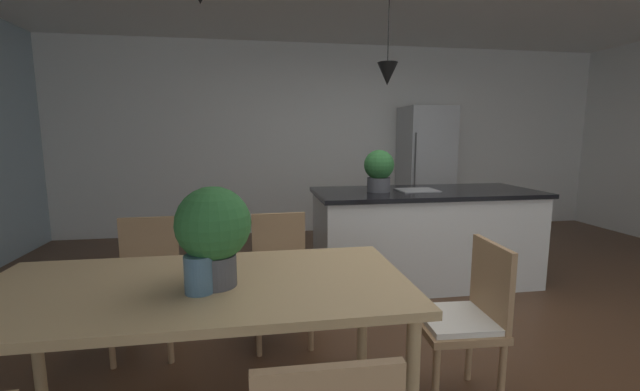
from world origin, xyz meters
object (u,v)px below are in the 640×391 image
at_px(dining_table, 198,296).
at_px(chair_far_left, 147,280).
at_px(chair_far_right, 281,273).
at_px(refrigerator, 425,171).
at_px(vase_on_dining_table, 199,274).
at_px(potted_plant_on_table, 213,230).
at_px(chair_kitchen_end, 466,317).
at_px(kitchen_island, 424,236).
at_px(potted_plant_on_island, 379,169).

distance_m(dining_table, chair_far_left, 0.97).
distance_m(chair_far_right, refrigerator, 3.63).
bearing_deg(refrigerator, chair_far_left, -138.47).
height_order(chair_far_left, vase_on_dining_table, vase_on_dining_table).
xyz_separation_m(chair_far_left, potted_plant_on_table, (0.53, -0.89, 0.53)).
xyz_separation_m(chair_kitchen_end, vase_on_dining_table, (-1.33, -0.11, 0.35)).
xyz_separation_m(chair_kitchen_end, refrigerator, (1.36, 3.64, 0.43)).
bearing_deg(chair_far_left, vase_on_dining_table, -63.70).
height_order(kitchen_island, refrigerator, refrigerator).
bearing_deg(refrigerator, potted_plant_on_island, -124.12).
distance_m(dining_table, vase_on_dining_table, 0.19).
bearing_deg(vase_on_dining_table, kitchen_island, 44.63).
xyz_separation_m(chair_kitchen_end, potted_plant_on_table, (-1.27, -0.04, 0.53)).
height_order(kitchen_island, vase_on_dining_table, kitchen_island).
xyz_separation_m(dining_table, potted_plant_on_table, (0.09, -0.05, 0.33)).
bearing_deg(chair_far_right, refrigerator, 50.89).
bearing_deg(kitchen_island, chair_kitchen_end, -106.98).
bearing_deg(chair_kitchen_end, refrigerator, 69.49).
distance_m(chair_far_right, kitchen_island, 1.68).
distance_m(chair_far_right, vase_on_dining_table, 1.10).
distance_m(chair_far_right, potted_plant_on_table, 1.09).
relative_size(chair_far_right, chair_kitchen_end, 1.00).
height_order(kitchen_island, potted_plant_on_table, potted_plant_on_table).
distance_m(dining_table, kitchen_island, 2.55).
relative_size(dining_table, chair_far_right, 2.26).
height_order(chair_kitchen_end, vase_on_dining_table, vase_on_dining_table).
distance_m(dining_table, potted_plant_on_island, 2.26).
bearing_deg(chair_far_right, kitchen_island, 31.21).
relative_size(kitchen_island, vase_on_dining_table, 12.65).
relative_size(refrigerator, vase_on_dining_table, 10.90).
xyz_separation_m(refrigerator, potted_plant_on_island, (-1.31, -1.93, 0.20)).
bearing_deg(potted_plant_on_table, dining_table, 151.95).
height_order(chair_far_right, potted_plant_on_table, potted_plant_on_table).
xyz_separation_m(refrigerator, vase_on_dining_table, (-2.69, -3.75, -0.08)).
distance_m(chair_far_left, kitchen_island, 2.48).
xyz_separation_m(chair_far_right, chair_far_left, (-0.88, 0.00, 0.00)).
distance_m(kitchen_island, potted_plant_on_table, 2.56).
distance_m(chair_far_left, refrigerator, 4.24).
bearing_deg(kitchen_island, chair_far_left, -159.45).
bearing_deg(dining_table, chair_far_left, 117.88).
height_order(chair_far_right, kitchen_island, kitchen_island).
bearing_deg(chair_kitchen_end, potted_plant_on_table, -178.00).
bearing_deg(chair_far_left, chair_far_right, -0.00).
distance_m(kitchen_island, vase_on_dining_table, 2.62).
bearing_deg(chair_far_left, dining_table, -62.12).
relative_size(chair_kitchen_end, potted_plant_on_table, 1.91).
bearing_deg(kitchen_island, refrigerator, 66.49).
xyz_separation_m(dining_table, chair_far_left, (-0.44, 0.84, -0.20)).
relative_size(kitchen_island, refrigerator, 1.16).
relative_size(chair_far_left, potted_plant_on_table, 1.91).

